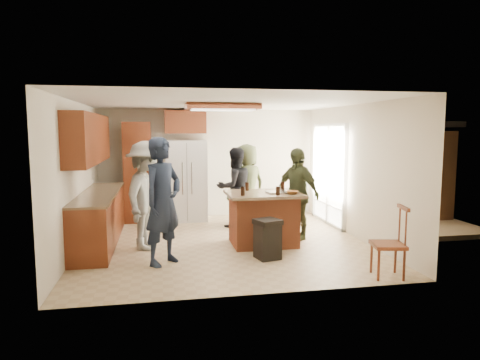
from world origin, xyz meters
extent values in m
plane|color=tan|center=(0.00, 0.00, 0.00)|extent=(5.00, 5.00, 0.00)
plane|color=white|center=(0.00, 0.00, 2.50)|extent=(5.00, 5.00, 0.00)
plane|color=beige|center=(0.00, 2.50, 1.25)|extent=(5.00, 0.00, 5.00)
plane|color=beige|center=(0.00, -2.50, 1.25)|extent=(5.00, 0.00, 5.00)
plane|color=beige|center=(-2.50, 0.00, 1.25)|extent=(0.00, 5.00, 5.00)
plane|color=beige|center=(2.50, 0.00, 1.25)|extent=(0.00, 5.00, 5.00)
cube|color=white|center=(2.48, 1.20, 1.05)|extent=(0.02, 1.60, 2.10)
cube|color=white|center=(2.46, 1.20, 1.05)|extent=(0.08, 1.72, 2.10)
cube|color=maroon|center=(0.00, 0.20, 2.44)|extent=(1.30, 0.70, 0.10)
cube|color=white|center=(0.00, 0.20, 2.38)|extent=(1.10, 0.50, 0.02)
cube|color=olive|center=(4.00, 1.20, -0.05)|extent=(3.00, 3.00, 0.10)
cube|color=#593319|center=(4.70, 1.80, 1.00)|extent=(1.40, 1.60, 2.00)
imported|color=#1B2437|center=(-1.08, -1.03, 0.96)|extent=(0.86, 0.86, 1.92)
imported|color=black|center=(0.41, 1.24, 0.83)|extent=(0.93, 0.74, 1.67)
imported|color=#363D23|center=(0.70, 1.45, 0.87)|extent=(0.97, 0.78, 1.73)
imported|color=#384025|center=(1.37, 0.06, 0.85)|extent=(0.95, 1.12, 1.70)
imported|color=gray|center=(-1.36, -0.13, 0.92)|extent=(0.91, 1.30, 1.84)
cube|color=maroon|center=(-2.20, 0.40, 0.44)|extent=(0.60, 3.00, 0.88)
cube|color=#846B4C|center=(-2.20, 0.40, 0.90)|extent=(0.64, 3.00, 0.04)
cube|color=maroon|center=(-2.33, 0.40, 1.88)|extent=(0.35, 3.00, 0.85)
cube|color=maroon|center=(-1.60, 2.20, 1.10)|extent=(0.60, 0.60, 2.20)
cube|color=maroon|center=(-0.55, 2.20, 2.20)|extent=(0.90, 0.60, 0.50)
cube|color=white|center=(-0.55, 2.12, 0.90)|extent=(0.90, 0.72, 1.80)
cube|color=gray|center=(-0.55, 1.75, 0.90)|extent=(0.01, 0.01, 1.71)
cylinder|color=silver|center=(-0.65, 1.73, 0.99)|extent=(0.02, 0.02, 0.70)
cylinder|color=silver|center=(-0.45, 1.73, 0.99)|extent=(0.02, 0.02, 0.70)
cube|color=#A84C2B|center=(0.66, -0.22, 0.44)|extent=(1.10, 0.85, 0.88)
cube|color=#7B6247|center=(0.66, -0.22, 0.91)|extent=(1.28, 1.03, 0.05)
cube|color=silver|center=(0.91, -0.27, 0.94)|extent=(0.42, 0.34, 0.02)
imported|color=brown|center=(1.11, -0.47, 0.96)|extent=(0.26, 0.26, 0.05)
cylinder|color=black|center=(0.24, -0.48, 1.01)|extent=(0.07, 0.07, 0.15)
cylinder|color=black|center=(0.44, 0.09, 1.01)|extent=(0.07, 0.07, 0.15)
cylinder|color=black|center=(1.11, 0.10, 1.01)|extent=(0.07, 0.07, 0.15)
cylinder|color=black|center=(0.83, -0.57, 1.01)|extent=(0.07, 0.07, 0.15)
cylinder|color=black|center=(0.24, -0.50, 1.01)|extent=(0.07, 0.07, 0.15)
cube|color=black|center=(0.53, -1.07, 0.28)|extent=(0.41, 0.41, 0.55)
cube|color=black|center=(0.53, -1.07, 0.59)|extent=(0.47, 0.47, 0.08)
cube|color=maroon|center=(1.95, -2.20, 0.45)|extent=(0.50, 0.50, 0.05)
cylinder|color=maroon|center=(1.75, -2.33, 0.22)|extent=(0.04, 0.04, 0.44)
cylinder|color=maroon|center=(2.08, -2.40, 0.22)|extent=(0.04, 0.04, 0.44)
cylinder|color=maroon|center=(1.82, -1.99, 0.22)|extent=(0.04, 0.04, 0.44)
cylinder|color=maroon|center=(2.15, -2.06, 0.22)|extent=(0.04, 0.04, 0.44)
cube|color=maroon|center=(2.14, -2.23, 0.97)|extent=(0.12, 0.40, 0.05)
cylinder|color=maroon|center=(2.11, -2.35, 0.72)|extent=(0.03, 0.03, 0.50)
cylinder|color=maroon|center=(2.16, -2.12, 0.72)|extent=(0.03, 0.03, 0.50)
camera|label=1|loc=(-1.11, -7.46, 2.02)|focal=32.00mm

